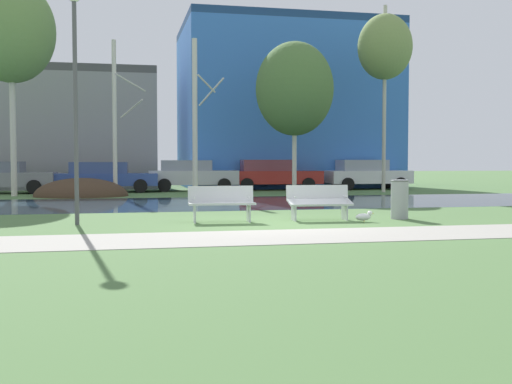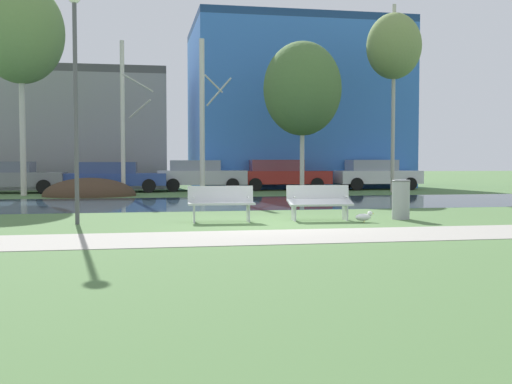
{
  "view_description": "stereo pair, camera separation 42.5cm",
  "coord_description": "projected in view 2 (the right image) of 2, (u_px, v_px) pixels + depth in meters",
  "views": [
    {
      "loc": [
        -3.56,
        -14.03,
        1.48
      ],
      "look_at": [
        -0.32,
        1.05,
        0.71
      ],
      "focal_mm": 43.64,
      "sensor_mm": 36.0,
      "label": 1
    },
    {
      "loc": [
        -3.15,
        -14.12,
        1.48
      ],
      "look_at": [
        -0.32,
        1.05,
        0.71
      ],
      "focal_mm": 43.64,
      "sensor_mm": 36.0,
      "label": 2
    }
  ],
  "objects": [
    {
      "name": "ground_plane",
      "position": [
        222.0,
        199.0,
        24.33
      ],
      "size": [
        120.0,
        120.0,
        0.0
      ],
      "primitive_type": "plane",
      "color": "#4C703D"
    },
    {
      "name": "paved_path_strip",
      "position": [
        304.0,
        236.0,
        12.2
      ],
      "size": [
        60.0,
        2.3,
        0.01
      ],
      "primitive_type": "cube",
      "color": "#9E998E",
      "rests_on": "ground"
    },
    {
      "name": "river_band",
      "position": [
        231.0,
        203.0,
        21.92
      ],
      "size": [
        80.0,
        7.04,
        0.01
      ],
      "primitive_type": "cube",
      "color": "#2D475B",
      "rests_on": "ground"
    },
    {
      "name": "soil_mound",
      "position": [
        90.0,
        196.0,
        26.15
      ],
      "size": [
        3.86,
        3.19,
        1.54
      ],
      "primitive_type": "ellipsoid",
      "color": "#423021",
      "rests_on": "ground"
    },
    {
      "name": "bench_left",
      "position": [
        221.0,
        203.0,
        15.04
      ],
      "size": [
        1.63,
        0.64,
        0.87
      ],
      "color": "silver",
      "rests_on": "ground"
    },
    {
      "name": "bench_right",
      "position": [
        319.0,
        201.0,
        15.49
      ],
      "size": [
        1.63,
        0.64,
        0.87
      ],
      "color": "silver",
      "rests_on": "ground"
    },
    {
      "name": "trash_bin",
      "position": [
        401.0,
        199.0,
        15.75
      ],
      "size": [
        0.47,
        0.47,
        1.0
      ],
      "color": "#999B9E",
      "rests_on": "ground"
    },
    {
      "name": "seagull",
      "position": [
        364.0,
        217.0,
        14.98
      ],
      "size": [
        0.47,
        0.17,
        0.27
      ],
      "color": "white",
      "rests_on": "ground"
    },
    {
      "name": "streetlamp",
      "position": [
        75.0,
        69.0,
        14.33
      ],
      "size": [
        0.32,
        0.32,
        5.42
      ],
      "color": "#4C4C51",
      "rests_on": "ground"
    },
    {
      "name": "birch_far_left",
      "position": [
        21.0,
        33.0,
        26.0
      ],
      "size": [
        3.58,
        3.58,
        9.01
      ],
      "color": "beige",
      "rests_on": "ground"
    },
    {
      "name": "birch_left",
      "position": [
        124.0,
        117.0,
        26.63
      ],
      "size": [
        1.41,
        2.5,
        6.61
      ],
      "color": "beige",
      "rests_on": "ground"
    },
    {
      "name": "birch_center_left",
      "position": [
        203.0,
        116.0,
        26.33
      ],
      "size": [
        1.37,
        2.1,
        6.62
      ],
      "color": "beige",
      "rests_on": "ground"
    },
    {
      "name": "birch_center",
      "position": [
        302.0,
        89.0,
        27.69
      ],
      "size": [
        3.49,
        3.49,
        6.79
      ],
      "color": "beige",
      "rests_on": "ground"
    },
    {
      "name": "birch_center_right",
      "position": [
        394.0,
        47.0,
        28.94
      ],
      "size": [
        2.55,
        2.55,
        8.75
      ],
      "color": "#BCB7A8",
      "rests_on": "ground"
    },
    {
      "name": "parked_van_nearest_grey",
      "position": [
        9.0,
        176.0,
        28.44
      ],
      "size": [
        4.83,
        2.08,
        1.45
      ],
      "color": "slate",
      "rests_on": "ground"
    },
    {
      "name": "parked_sedan_second_blue",
      "position": [
        114.0,
        176.0,
        29.5
      ],
      "size": [
        4.73,
        2.26,
        1.42
      ],
      "color": "#2D4793",
      "rests_on": "ground"
    },
    {
      "name": "parked_hatch_third_silver",
      "position": [
        200.0,
        175.0,
        30.72
      ],
      "size": [
        4.41,
        2.15,
        1.51
      ],
      "color": "#B2B5BC",
      "rests_on": "ground"
    },
    {
      "name": "parked_wagon_fourth_red",
      "position": [
        281.0,
        174.0,
        31.53
      ],
      "size": [
        4.78,
        2.15,
        1.53
      ],
      "color": "maroon",
      "rests_on": "ground"
    },
    {
      "name": "parked_suv_fifth_white",
      "position": [
        376.0,
        174.0,
        32.13
      ],
      "size": [
        4.32,
        2.21,
        1.53
      ],
      "color": "silver",
      "rests_on": "ground"
    },
    {
      "name": "building_grey_warehouse",
      "position": [
        45.0,
        130.0,
        34.43
      ],
      "size": [
        13.06,
        6.94,
        6.39
      ],
      "color": "gray",
      "rests_on": "ground"
    },
    {
      "name": "building_blue_store",
      "position": [
        294.0,
        107.0,
        36.47
      ],
      "size": [
        11.76,
        8.48,
        9.31
      ],
      "color": "#3870C6",
      "rests_on": "ground"
    }
  ]
}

